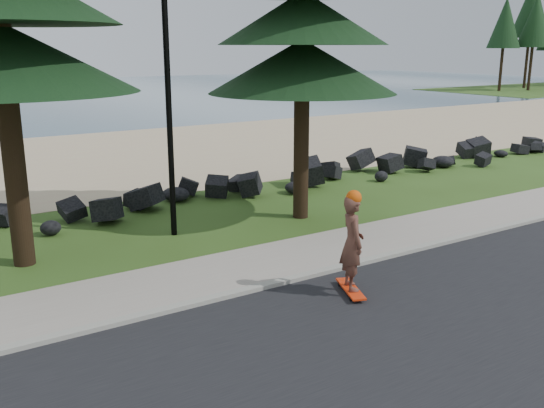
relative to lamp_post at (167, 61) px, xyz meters
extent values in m
plane|color=#304B17|center=(0.00, -3.20, -4.13)|extent=(160.00, 160.00, 0.00)
cube|color=black|center=(0.00, -7.70, -4.12)|extent=(160.00, 7.00, 0.02)
cube|color=#9B998B|center=(0.00, -4.10, -4.08)|extent=(160.00, 0.20, 0.10)
cube|color=gray|center=(0.00, -3.00, -4.09)|extent=(160.00, 2.00, 0.08)
cube|color=tan|center=(0.00, 11.30, -4.13)|extent=(160.00, 15.00, 0.01)
cylinder|color=black|center=(0.00, 0.00, -0.13)|extent=(0.14, 0.14, 8.00)
cube|color=red|center=(1.24, -5.17, -4.03)|extent=(0.63, 1.07, 0.04)
imported|color=brown|center=(1.24, -5.17, -3.14)|extent=(0.63, 0.75, 1.76)
sphere|color=#D04B0B|center=(1.24, -5.17, -2.29)|extent=(0.28, 0.28, 0.28)
camera|label=1|loc=(-5.65, -13.16, 0.31)|focal=40.00mm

